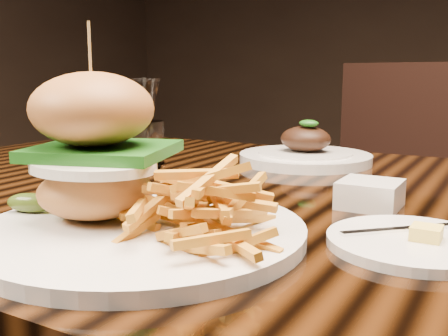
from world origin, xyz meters
The scene contains 8 objects.
dining_table centered at (0.00, 0.00, 0.67)m, with size 1.60×0.90×0.75m.
burger_plate centered at (-0.10, -0.27, 0.81)m, with size 0.34×0.34×0.22m.
side_saucer centered at (0.16, -0.16, 0.76)m, with size 0.17×0.17×0.02m.
ramekin centered at (0.08, -0.02, 0.77)m, with size 0.07×0.07×0.03m, color silver.
wine_glass centered at (-0.34, 0.06, 0.87)m, with size 0.06×0.06×0.16m.
water_tumbler centered at (-0.36, 0.10, 0.79)m, with size 0.06×0.06×0.08m, color white.
far_dish centered at (-0.11, 0.26, 0.77)m, with size 0.25×0.25×0.08m.
chair_far centered at (-0.07, 0.89, 0.54)m, with size 0.55×0.55×0.95m.
Camera 1 is at (0.24, -0.68, 0.92)m, focal length 42.00 mm.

